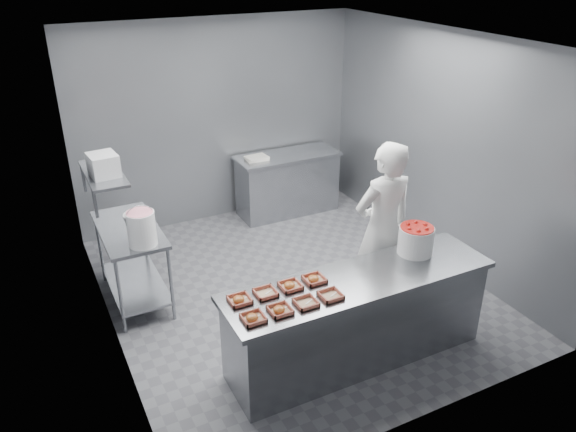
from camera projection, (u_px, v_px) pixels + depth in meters
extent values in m
plane|color=#4C4C51|center=(292.00, 288.00, 6.54)|extent=(4.50, 4.50, 0.00)
plane|color=white|center=(293.00, 40.00, 5.32)|extent=(4.50, 4.50, 0.00)
cube|color=slate|center=(218.00, 122.00, 7.74)|extent=(4.00, 0.04, 2.80)
cube|color=slate|center=(98.00, 214.00, 5.12)|extent=(0.04, 4.50, 2.80)
cube|color=slate|center=(440.00, 149.00, 6.74)|extent=(0.04, 4.50, 2.80)
cube|color=slate|center=(360.00, 280.00, 5.08)|extent=(2.60, 0.70, 0.05)
cube|color=slate|center=(357.00, 321.00, 5.27)|extent=(2.50, 0.64, 0.85)
cube|color=slate|center=(129.00, 229.00, 5.97)|extent=(0.60, 1.20, 0.04)
cube|color=slate|center=(136.00, 283.00, 6.27)|extent=(0.56, 1.15, 0.03)
cylinder|color=slate|center=(120.00, 297.00, 5.61)|extent=(0.04, 0.04, 0.88)
cylinder|color=slate|center=(171.00, 284.00, 5.82)|extent=(0.04, 0.04, 0.88)
cylinder|color=slate|center=(100.00, 248.00, 6.51)|extent=(0.04, 0.04, 0.88)
cylinder|color=slate|center=(145.00, 238.00, 6.72)|extent=(0.04, 0.04, 0.88)
cube|color=slate|center=(287.00, 156.00, 8.05)|extent=(1.50, 0.60, 0.05)
cube|color=slate|center=(287.00, 185.00, 8.25)|extent=(1.44, 0.55, 0.85)
cube|color=slate|center=(103.00, 174.00, 5.61)|extent=(0.35, 0.90, 0.03)
cube|color=tan|center=(253.00, 318.00, 4.49)|extent=(0.18, 0.18, 0.04)
cube|color=white|center=(258.00, 317.00, 4.52)|extent=(0.10, 0.06, 0.00)
ellipsoid|color=#B95B2E|center=(252.00, 317.00, 4.48)|extent=(0.10, 0.10, 0.05)
cube|color=tan|center=(280.00, 310.00, 4.59)|extent=(0.18, 0.18, 0.04)
cube|color=white|center=(284.00, 309.00, 4.62)|extent=(0.10, 0.06, 0.00)
ellipsoid|color=#B95B2E|center=(279.00, 309.00, 4.58)|extent=(0.10, 0.10, 0.05)
cube|color=tan|center=(306.00, 303.00, 4.68)|extent=(0.18, 0.18, 0.04)
cube|color=white|center=(310.00, 301.00, 4.72)|extent=(0.10, 0.06, 0.00)
cube|color=tan|center=(331.00, 295.00, 4.78)|extent=(0.18, 0.18, 0.04)
cube|color=white|center=(334.00, 294.00, 4.82)|extent=(0.10, 0.06, 0.00)
cube|color=tan|center=(240.00, 300.00, 4.72)|extent=(0.18, 0.18, 0.04)
cube|color=white|center=(244.00, 299.00, 4.75)|extent=(0.10, 0.06, 0.00)
ellipsoid|color=#B95B2E|center=(239.00, 299.00, 4.71)|extent=(0.10, 0.10, 0.05)
cube|color=tan|center=(266.00, 293.00, 4.82)|extent=(0.18, 0.18, 0.04)
cube|color=white|center=(270.00, 292.00, 4.85)|extent=(0.10, 0.06, 0.00)
cube|color=tan|center=(290.00, 286.00, 4.91)|extent=(0.18, 0.18, 0.04)
cube|color=white|center=(294.00, 285.00, 4.95)|extent=(0.10, 0.06, 0.00)
ellipsoid|color=#B95B2E|center=(289.00, 285.00, 4.90)|extent=(0.10, 0.10, 0.05)
cube|color=tan|center=(314.00, 279.00, 5.01)|extent=(0.18, 0.18, 0.04)
cube|color=white|center=(318.00, 278.00, 5.05)|extent=(0.10, 0.06, 0.00)
ellipsoid|color=#B95B2E|center=(313.00, 279.00, 5.00)|extent=(0.10, 0.10, 0.05)
imported|color=white|center=(382.00, 229.00, 5.83)|extent=(0.70, 0.47, 1.90)
cylinder|color=silver|center=(416.00, 240.00, 5.42)|extent=(0.34, 0.34, 0.27)
cylinder|color=red|center=(417.00, 229.00, 5.37)|extent=(0.32, 0.32, 0.04)
cylinder|color=silver|center=(142.00, 229.00, 5.55)|extent=(0.28, 0.28, 0.36)
cylinder|color=#CE6772|center=(140.00, 213.00, 5.48)|extent=(0.26, 0.26, 0.02)
torus|color=slate|center=(140.00, 219.00, 5.51)|extent=(0.30, 0.01, 0.30)
cylinder|color=silver|center=(136.00, 215.00, 6.22)|extent=(0.32, 0.32, 0.02)
cube|color=#CCB28C|center=(133.00, 220.00, 6.11)|extent=(0.15, 0.13, 0.02)
cube|color=gray|center=(103.00, 165.00, 5.47)|extent=(0.29, 0.32, 0.22)
cube|color=silver|center=(257.00, 158.00, 7.83)|extent=(0.30, 0.22, 0.05)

